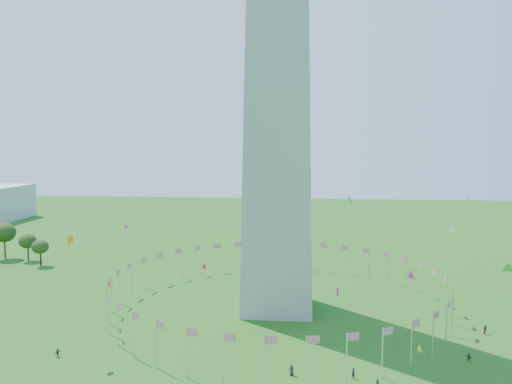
% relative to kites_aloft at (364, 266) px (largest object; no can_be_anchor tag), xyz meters
% --- Properties ---
extents(flag_ring, '(80.24, 80.24, 9.00)m').
position_rel_kites_aloft_xyz_m(flag_ring, '(-17.45, 27.21, -13.45)').
color(flag_ring, silver).
rests_on(flag_ring, ground).
extents(kites_aloft, '(114.97, 71.57, 41.04)m').
position_rel_kites_aloft_xyz_m(kites_aloft, '(0.00, 0.00, 0.00)').
color(kites_aloft, '#CC2699').
rests_on(kites_aloft, ground).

